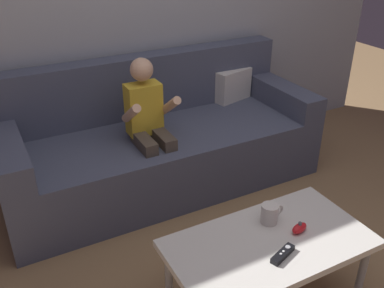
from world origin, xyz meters
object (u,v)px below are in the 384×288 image
at_px(person_seated_on_couch, 150,124).
at_px(coffee_table, 269,247).
at_px(game_remote_black_near_edge, 283,254).
at_px(nunchuk_red, 299,228).
at_px(couch, 161,143).
at_px(coffee_mug, 270,214).

xyz_separation_m(person_seated_on_couch, coffee_table, (0.12, -1.07, -0.19)).
height_order(game_remote_black_near_edge, nunchuk_red, nunchuk_red).
xyz_separation_m(couch, coffee_mug, (0.05, -1.14, 0.14)).
relative_size(couch, game_remote_black_near_edge, 14.52).
distance_m(person_seated_on_couch, coffee_table, 1.09).
distance_m(person_seated_on_couch, nunchuk_red, 1.12).
bearing_deg(coffee_table, person_seated_on_couch, 96.26).
relative_size(person_seated_on_couch, coffee_table, 1.02).
distance_m(couch, person_seated_on_couch, 0.33).
bearing_deg(couch, coffee_table, -91.23).
distance_m(couch, coffee_mug, 1.15).
bearing_deg(couch, game_remote_black_near_edge, -91.63).
distance_m(couch, nunchuk_red, 1.27).
distance_m(couch, coffee_table, 1.25).
distance_m(game_remote_black_near_edge, nunchuk_red, 0.19).
distance_m(couch, game_remote_black_near_edge, 1.36).
xyz_separation_m(couch, nunchuk_red, (0.13, -1.26, 0.11)).
relative_size(game_remote_black_near_edge, coffee_mug, 1.22).
relative_size(person_seated_on_couch, nunchuk_red, 9.50).
relative_size(person_seated_on_couch, coffee_mug, 7.87).
bearing_deg(couch, nunchuk_red, -84.11).
xyz_separation_m(game_remote_black_near_edge, nunchuk_red, (0.17, 0.09, 0.01)).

